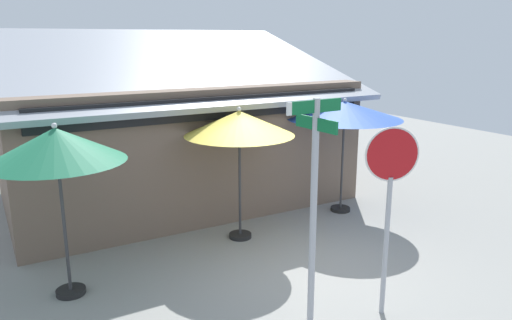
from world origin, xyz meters
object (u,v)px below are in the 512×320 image
at_px(street_sign_post, 314,193).
at_px(patio_umbrella_forest_green_left, 56,146).
at_px(patio_umbrella_mustard_center, 239,124).
at_px(patio_umbrella_royal_blue_right, 345,111).
at_px(stop_sign, 390,187).

relative_size(street_sign_post, patio_umbrella_forest_green_left, 1.17).
height_order(patio_umbrella_mustard_center, patio_umbrella_royal_blue_right, patio_umbrella_mustard_center).
bearing_deg(street_sign_post, stop_sign, -16.08).
relative_size(street_sign_post, patio_umbrella_royal_blue_right, 1.21).
xyz_separation_m(street_sign_post, patio_umbrella_royal_blue_right, (3.27, 3.32, 0.42)).
distance_m(patio_umbrella_forest_green_left, patio_umbrella_royal_blue_right, 6.04).
bearing_deg(patio_umbrella_royal_blue_right, patio_umbrella_mustard_center, -175.26).
bearing_deg(stop_sign, street_sign_post, 163.92).
height_order(stop_sign, patio_umbrella_royal_blue_right, stop_sign).
distance_m(street_sign_post, patio_umbrella_royal_blue_right, 4.68).
xyz_separation_m(patio_umbrella_mustard_center, patio_umbrella_royal_blue_right, (2.70, 0.22, 0.03)).
bearing_deg(patio_umbrella_mustard_center, street_sign_post, -100.53).
bearing_deg(patio_umbrella_forest_green_left, stop_sign, -36.41).
xyz_separation_m(patio_umbrella_forest_green_left, patio_umbrella_mustard_center, (3.28, 0.63, -0.06)).
height_order(stop_sign, patio_umbrella_forest_green_left, stop_sign).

